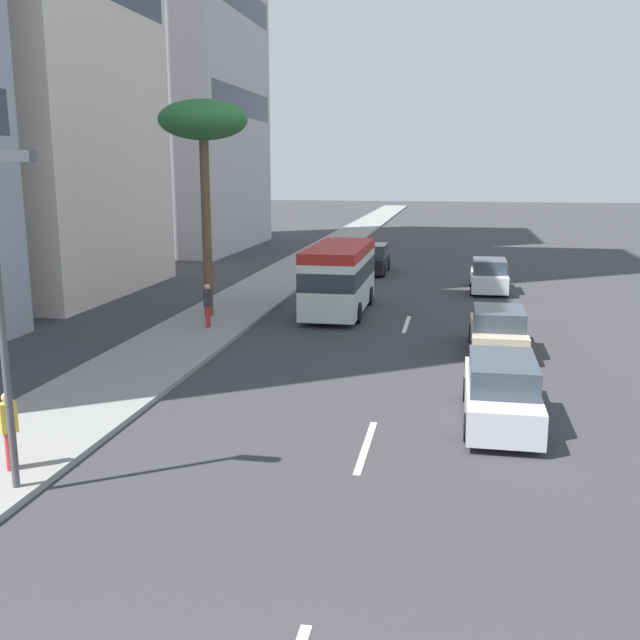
% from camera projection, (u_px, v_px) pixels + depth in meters
% --- Properties ---
extents(ground_plane, '(198.00, 198.00, 0.00)m').
position_uv_depth(ground_plane, '(416.00, 294.00, 36.11)').
color(ground_plane, '#38383A').
extents(sidewalk_right, '(162.00, 3.59, 0.15)m').
position_uv_depth(sidewalk_right, '(265.00, 288.00, 37.48)').
color(sidewalk_right, gray).
rests_on(sidewalk_right, ground_plane).
extents(lane_stripe_mid, '(3.20, 0.16, 0.01)m').
position_uv_depth(lane_stripe_mid, '(366.00, 446.00, 16.51)').
color(lane_stripe_mid, silver).
rests_on(lane_stripe_mid, ground_plane).
extents(lane_stripe_far, '(3.20, 0.16, 0.01)m').
position_uv_depth(lane_stripe_far, '(406.00, 324.00, 29.26)').
color(lane_stripe_far, silver).
rests_on(lane_stripe_far, ground_plane).
extents(car_lead, '(4.26, 1.83, 1.66)m').
position_uv_depth(car_lead, '(489.00, 276.00, 36.78)').
color(car_lead, white).
rests_on(car_lead, ground_plane).
extents(minibus_second, '(6.93, 2.41, 2.92)m').
position_uv_depth(minibus_second, '(339.00, 276.00, 31.34)').
color(minibus_second, silver).
rests_on(minibus_second, ground_plane).
extents(car_third, '(4.21, 1.86, 1.53)m').
position_uv_depth(car_third, '(498.00, 331.00, 24.78)').
color(car_third, beige).
rests_on(car_third, ground_plane).
extents(car_fourth, '(4.80, 1.79, 1.66)m').
position_uv_depth(car_fourth, '(501.00, 392.00, 17.95)').
color(car_fourth, silver).
rests_on(car_fourth, ground_plane).
extents(car_fifth, '(4.53, 1.86, 1.68)m').
position_uv_depth(car_fifth, '(372.00, 259.00, 43.35)').
color(car_fifth, black).
rests_on(car_fifth, ground_plane).
extents(pedestrian_near_lamp, '(0.38, 0.38, 1.63)m').
position_uv_depth(pedestrian_near_lamp, '(9.00, 427.00, 14.76)').
color(pedestrian_near_lamp, red).
rests_on(pedestrian_near_lamp, sidewalk_right).
extents(pedestrian_mid_block, '(0.33, 0.23, 1.67)m').
position_uv_depth(pedestrian_mid_block, '(208.00, 304.00, 27.89)').
color(pedestrian_mid_block, red).
rests_on(pedestrian_mid_block, sidewalk_right).
extents(palm_tree, '(3.52, 3.52, 8.65)m').
position_uv_depth(palm_tree, '(203.00, 125.00, 28.81)').
color(palm_tree, brown).
rests_on(palm_tree, sidewalk_right).
extents(street_lamp, '(0.24, 0.97, 6.38)m').
position_uv_depth(street_lamp, '(4.00, 284.00, 13.26)').
color(street_lamp, '#4C4C51').
rests_on(street_lamp, sidewalk_right).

